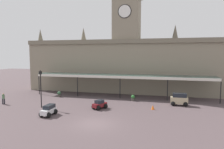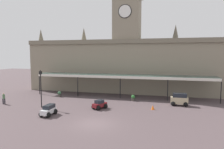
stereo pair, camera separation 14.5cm
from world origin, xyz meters
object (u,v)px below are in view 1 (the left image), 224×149
Objects in this scene: victorian_lamppost at (41,85)px; traffic_cone at (153,107)px; car_maroon_sedan at (100,105)px; pedestrian_near_entrance at (3,98)px; planter_by_canopy at (59,94)px; car_beige_van at (179,100)px; planter_near_kerb at (133,98)px; car_white_estate at (49,111)px.

traffic_cone is (15.05, 2.70, -2.89)m from victorian_lamppost.
victorian_lamppost is (-8.02, -1.36, 2.71)m from car_maroon_sedan.
planter_by_canopy is (5.38, 6.80, -0.42)m from pedestrian_near_entrance.
car_beige_van is 2.51× the size of planter_by_canopy.
planter_by_canopy is (-9.19, 5.79, -0.01)m from car_maroon_sedan.
planter_by_canopy is at bearing 99.27° from victorian_lamppost.
planter_near_kerb is at bearing 0.01° from planter_by_canopy.
car_white_estate is 10.11m from pedestrian_near_entrance.
car_white_estate is at bearing -67.95° from planter_by_canopy.
car_white_estate is (-5.06, -4.42, 0.06)m from car_maroon_sedan.
car_maroon_sedan is at bearing 3.94° from pedestrian_near_entrance.
car_maroon_sedan is at bearing -156.98° from car_beige_van.
victorian_lamppost is 5.41× the size of planter_by_canopy.
pedestrian_near_entrance is 6.95m from victorian_lamppost.
planter_by_canopy is at bearing 147.78° from car_maroon_sedan.
pedestrian_near_entrance is 19.51m from planter_near_kerb.
car_white_estate is 2.35× the size of planter_near_kerb.
car_white_estate is 2.35× the size of planter_by_canopy.
pedestrian_near_entrance is 1.74× the size of planter_by_canopy.
car_beige_van is 1.07× the size of car_white_estate.
car_beige_van is at bearing -10.62° from planter_near_kerb.
car_white_estate reaches higher than planter_by_canopy.
pedestrian_near_entrance is 21.73m from traffic_cone.
car_white_estate reaches higher than planter_near_kerb.
traffic_cone is 0.66× the size of planter_near_kerb.
car_beige_van is 4.79m from traffic_cone.
traffic_cone is 16.82m from planter_by_canopy.
planter_by_canopy is (-4.13, 10.21, -0.07)m from car_white_estate.
car_beige_van reaches higher than traffic_cone.
car_white_estate is 13.46m from planter_near_kerb.
victorian_lamppost reaches higher than car_maroon_sedan.
pedestrian_near_entrance reaches higher than traffic_cone.
victorian_lamppost reaches higher than traffic_cone.
planter_near_kerb is at bearing 49.34° from car_white_estate.
traffic_cone is (7.03, 1.34, -0.19)m from car_maroon_sedan.
planter_by_canopy is at bearing 112.05° from car_white_estate.
car_beige_van is 18.02m from car_white_estate.
planter_by_canopy is at bearing -179.99° from planter_near_kerb.
victorian_lamppost reaches higher than planter_near_kerb.
planter_near_kerb is at bearing 169.38° from car_beige_van.
car_beige_van is 3.81× the size of traffic_cone.
victorian_lamppost is (6.55, -0.36, 2.30)m from pedestrian_near_entrance.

